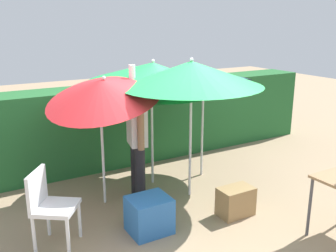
% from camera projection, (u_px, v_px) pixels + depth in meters
% --- Properties ---
extents(ground_plane, '(24.00, 24.00, 0.00)m').
position_uv_depth(ground_plane, '(179.00, 210.00, 5.12)').
color(ground_plane, '#9E8466').
extents(hedge_row, '(8.00, 0.70, 1.38)m').
position_uv_depth(hedge_row, '(117.00, 125.00, 6.69)').
color(hedge_row, '#23602D').
rests_on(hedge_row, ground_plane).
extents(umbrella_rainbow, '(1.94, 1.94, 1.98)m').
position_uv_depth(umbrella_rainbow, '(191.00, 74.00, 5.09)').
color(umbrella_rainbow, silver).
rests_on(umbrella_rainbow, ground_plane).
extents(umbrella_orange, '(1.60, 1.55, 2.02)m').
position_uv_depth(umbrella_orange, '(102.00, 89.00, 4.90)').
color(umbrella_orange, silver).
rests_on(umbrella_orange, ground_plane).
extents(umbrella_yellow, '(1.94, 1.96, 1.97)m').
position_uv_depth(umbrella_yellow, '(152.00, 74.00, 5.54)').
color(umbrella_yellow, silver).
rests_on(umbrella_yellow, ground_plane).
extents(umbrella_navy, '(1.54, 1.52, 1.99)m').
position_uv_depth(umbrella_navy, '(202.00, 76.00, 5.84)').
color(umbrella_navy, silver).
rests_on(umbrella_navy, ground_plane).
extents(person_vendor, '(0.29, 0.56, 1.88)m').
position_uv_depth(person_vendor, '(137.00, 136.00, 5.19)').
color(person_vendor, black).
rests_on(person_vendor, ground_plane).
extents(chair_plastic, '(0.61, 0.61, 0.89)m').
position_uv_depth(chair_plastic, '(49.00, 204.00, 4.20)').
color(chair_plastic, silver).
rests_on(chair_plastic, ground_plane).
extents(cooler_box, '(0.49, 0.42, 0.44)m').
position_uv_depth(cooler_box, '(149.00, 215.00, 4.54)').
color(cooler_box, '#2D6BB7').
rests_on(cooler_box, ground_plane).
extents(crate_cardboard, '(0.46, 0.29, 0.38)m').
position_uv_depth(crate_cardboard, '(236.00, 201.00, 4.95)').
color(crate_cardboard, '#9E7A4C').
rests_on(crate_cardboard, ground_plane).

